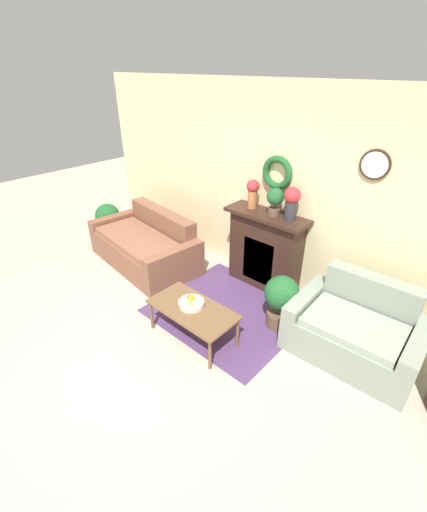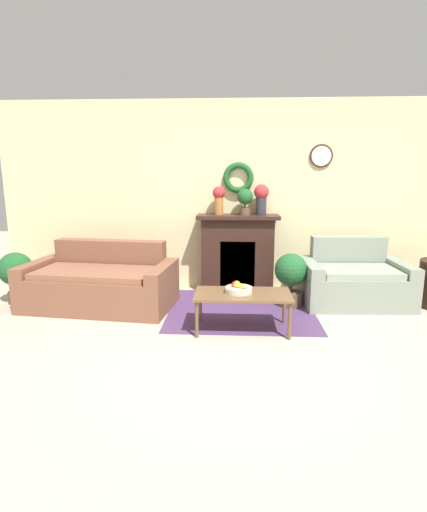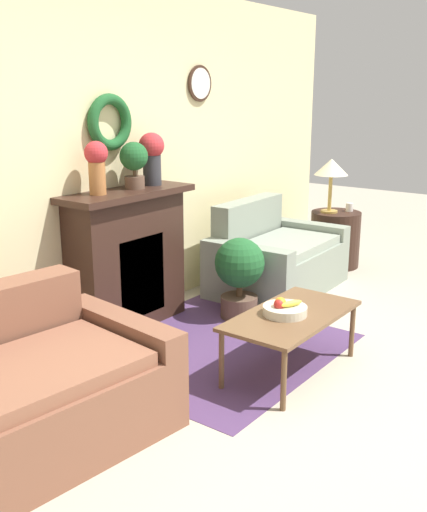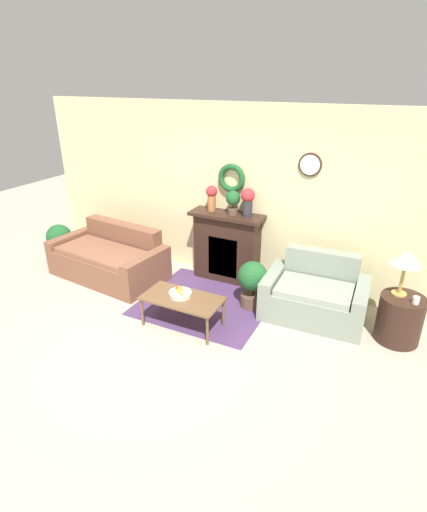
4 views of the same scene
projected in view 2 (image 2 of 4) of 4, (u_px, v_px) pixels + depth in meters
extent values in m
plane|color=#ADA38E|center=(232.00, 361.00, 3.66)|extent=(16.00, 16.00, 0.00)
cube|color=#4C335B|center=(241.00, 310.00, 5.03)|extent=(1.80, 1.64, 0.01)
cube|color=beige|center=(234.00, 197.00, 5.76)|extent=(6.80, 0.06, 2.70)
cylinder|color=#382319|center=(321.00, 156.00, 5.54)|extent=(0.32, 0.02, 0.32)
cylinder|color=white|center=(321.00, 156.00, 5.53)|extent=(0.27, 0.01, 0.27)
torus|color=#1E5628|center=(238.00, 178.00, 5.63)|extent=(0.43, 0.08, 0.43)
cube|color=#331E16|center=(237.00, 255.00, 5.73)|extent=(1.01, 0.34, 1.07)
cube|color=black|center=(237.00, 264.00, 5.59)|extent=(0.49, 0.02, 0.64)
cube|color=orange|center=(237.00, 270.00, 5.60)|extent=(0.39, 0.01, 0.35)
cube|color=#331E16|center=(238.00, 217.00, 5.58)|extent=(1.15, 0.41, 0.05)
cube|color=brown|center=(96.00, 293.00, 5.01)|extent=(1.58, 0.92, 0.43)
cube|color=brown|center=(111.00, 269.00, 5.44)|extent=(1.52, 0.38, 0.81)
cube|color=brown|center=(40.00, 282.00, 5.23)|extent=(0.28, 0.99, 0.57)
cube|color=brown|center=(163.00, 288.00, 4.97)|extent=(0.28, 0.99, 0.57)
cube|color=brown|center=(95.00, 273.00, 4.96)|extent=(1.51, 0.86, 0.08)
cube|color=gray|center=(356.00, 290.00, 5.14)|extent=(1.03, 0.73, 0.42)
cube|color=gray|center=(347.00, 266.00, 5.53)|extent=(1.01, 0.23, 0.84)
cube|color=gray|center=(310.00, 283.00, 5.23)|extent=(0.20, 0.89, 0.56)
cube|color=gray|center=(399.00, 283.00, 5.21)|extent=(0.20, 0.89, 0.56)
cube|color=gray|center=(358.00, 271.00, 5.09)|extent=(0.99, 0.67, 0.08)
cube|color=brown|center=(243.00, 294.00, 4.30)|extent=(1.04, 0.54, 0.03)
cylinder|color=brown|center=(197.00, 320.00, 4.14)|extent=(0.04, 0.04, 0.40)
cylinder|color=brown|center=(290.00, 321.00, 4.09)|extent=(0.04, 0.04, 0.40)
cylinder|color=brown|center=(200.00, 305.00, 4.59)|extent=(0.04, 0.04, 0.40)
cylinder|color=brown|center=(284.00, 307.00, 4.54)|extent=(0.04, 0.04, 0.40)
cylinder|color=beige|center=(239.00, 290.00, 4.32)|extent=(0.30, 0.30, 0.06)
sphere|color=#B2231E|center=(235.00, 285.00, 4.33)|extent=(0.07, 0.07, 0.07)
sphere|color=orange|center=(237.00, 284.00, 4.33)|extent=(0.08, 0.08, 0.08)
ellipsoid|color=yellow|center=(240.00, 286.00, 4.27)|extent=(0.17, 0.11, 0.04)
cylinder|color=#AD6B38|center=(219.00, 206.00, 5.60)|extent=(0.12, 0.12, 0.24)
sphere|color=#B72D33|center=(219.00, 193.00, 5.56)|extent=(0.17, 0.17, 0.17)
cylinder|color=#2D2D33|center=(261.00, 206.00, 5.57)|extent=(0.15, 0.15, 0.24)
sphere|color=#B72D33|center=(261.00, 192.00, 5.53)|extent=(0.21, 0.21, 0.21)
cylinder|color=brown|center=(245.00, 211.00, 5.58)|extent=(0.16, 0.16, 0.10)
cylinder|color=#4C3823|center=(245.00, 206.00, 5.56)|extent=(0.02, 0.02, 0.06)
sphere|color=#1E5628|center=(245.00, 197.00, 5.53)|extent=(0.22, 0.22, 0.22)
cylinder|color=brown|center=(18.00, 297.00, 5.29)|extent=(0.25, 0.25, 0.15)
cylinder|color=#4C3823|center=(17.00, 287.00, 5.27)|extent=(0.04, 0.04, 0.12)
sphere|color=#1E5628|center=(16.00, 269.00, 5.22)|extent=(0.44, 0.44, 0.44)
cylinder|color=brown|center=(290.00, 299.00, 5.17)|extent=(0.31, 0.31, 0.19)
cylinder|color=#4C3823|center=(290.00, 287.00, 5.14)|extent=(0.05, 0.05, 0.11)
sphere|color=#1E5628|center=(291.00, 270.00, 5.09)|extent=(0.42, 0.42, 0.42)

